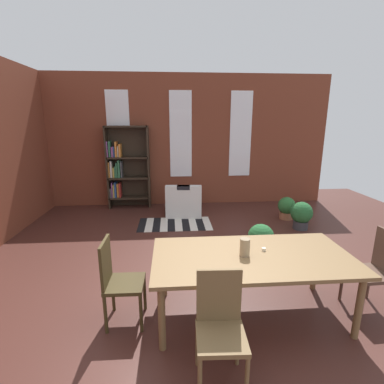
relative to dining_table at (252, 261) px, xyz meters
The scene contains 17 objects.
ground_plane 0.94m from the dining_table, 153.46° to the left, with size 10.89×10.89×0.00m, color #47241E.
back_wall_brick 4.68m from the dining_table, 97.49° to the left, with size 7.54×0.12×3.26m, color brown.
window_pane_0 5.08m from the dining_table, 115.37° to the left, with size 0.55×0.02×2.12m, color white.
window_pane_1 4.65m from the dining_table, 97.60° to the left, with size 0.55×0.02×2.12m, color white.
window_pane_2 4.71m from the dining_table, 78.29° to the left, with size 0.55×0.02×2.12m, color white.
dining_table is the anchor object (origin of this frame).
vase_on_table 0.19m from the dining_table, behind, with size 0.11×0.11×0.19m, color #998466.
tealight_candle_0 0.20m from the dining_table, 31.04° to the left, with size 0.04×0.04×0.03m, color silver.
dining_chair_near_left 0.91m from the dining_table, 122.19° to the right, with size 0.42×0.42×0.95m.
dining_chair_head_right 1.45m from the dining_table, ahead, with size 0.42×0.42×0.95m.
dining_chair_head_left 1.45m from the dining_table, behind, with size 0.41×0.41×0.95m.
bookshelf_tall 4.75m from the dining_table, 115.00° to the left, with size 1.04×0.33×2.02m.
armchair_white 3.65m from the dining_table, 99.06° to the left, with size 0.85×0.85×0.75m.
potted_plant_by_shelf 1.47m from the dining_table, 67.75° to the left, with size 0.41×0.41×0.56m.
potted_plant_corner 3.54m from the dining_table, 61.24° to the left, with size 0.38×0.38×0.50m.
potted_plant_window 3.06m from the dining_table, 54.85° to the left, with size 0.43×0.43×0.56m.
striped_rug 3.12m from the dining_table, 105.16° to the left, with size 1.54×0.83×0.01m.
Camera 1 is at (-0.26, -3.01, 2.14)m, focal length 26.32 mm.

